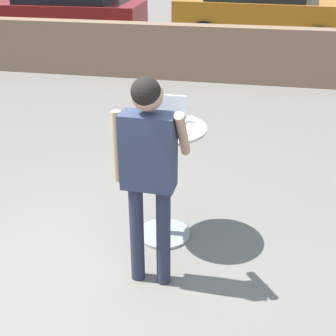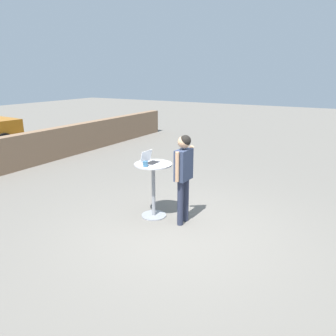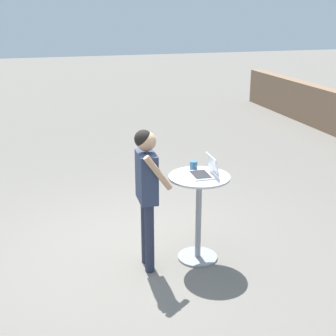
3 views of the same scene
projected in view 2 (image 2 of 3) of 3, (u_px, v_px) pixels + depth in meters
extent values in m
plane|color=slate|center=(179.00, 232.00, 5.83)|extent=(50.00, 50.00, 0.00)
cylinder|color=gray|center=(154.00, 215.00, 6.49)|extent=(0.49, 0.49, 0.03)
cylinder|color=gray|center=(154.00, 190.00, 6.34)|extent=(0.07, 0.07, 1.03)
cylinder|color=#B7B7BC|center=(153.00, 164.00, 6.20)|extent=(0.72, 0.72, 0.02)
cube|color=silver|center=(153.00, 163.00, 6.20)|extent=(0.34, 0.25, 0.02)
cube|color=black|center=(153.00, 163.00, 6.19)|extent=(0.30, 0.20, 0.00)
cube|color=silver|center=(146.00, 156.00, 6.24)|extent=(0.34, 0.07, 0.22)
cube|color=white|center=(146.00, 156.00, 6.23)|extent=(0.31, 0.06, 0.19)
cylinder|color=#336084|center=(145.00, 164.00, 5.98)|extent=(0.09, 0.09, 0.10)
torus|color=#336084|center=(147.00, 163.00, 6.03)|extent=(0.05, 0.01, 0.05)
cylinder|color=#282D42|center=(180.00, 203.00, 6.00)|extent=(0.11, 0.11, 0.86)
cylinder|color=#282D42|center=(186.00, 200.00, 6.17)|extent=(0.11, 0.11, 0.86)
cube|color=#2D3851|center=(184.00, 165.00, 5.89)|extent=(0.39, 0.21, 0.56)
sphere|color=tan|center=(184.00, 142.00, 5.77)|extent=(0.22, 0.22, 0.22)
sphere|color=black|center=(185.00, 141.00, 5.75)|extent=(0.20, 0.20, 0.20)
cylinder|color=tan|center=(177.00, 167.00, 5.70)|extent=(0.07, 0.07, 0.54)
cylinder|color=tan|center=(186.00, 155.00, 6.08)|extent=(0.08, 0.32, 0.41)
cylinder|color=black|center=(4.00, 143.00, 11.68)|extent=(0.71, 0.27, 0.70)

